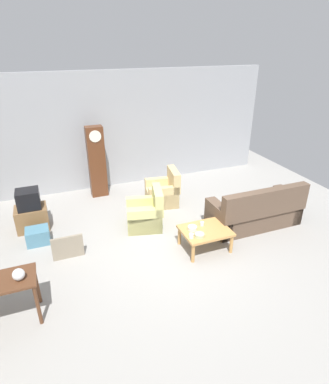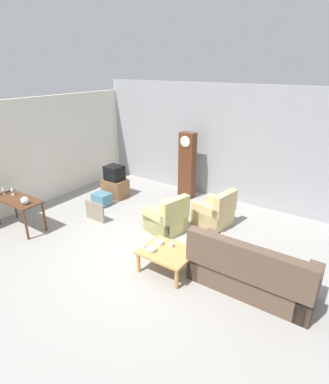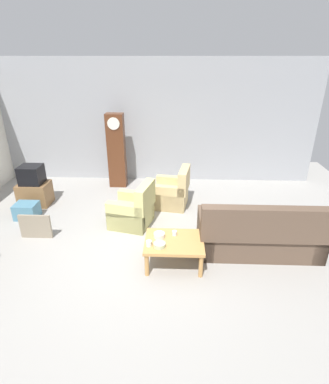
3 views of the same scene
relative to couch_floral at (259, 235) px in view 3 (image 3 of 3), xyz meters
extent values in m
plane|color=#999691|center=(-2.00, -0.07, -0.35)|extent=(10.40, 10.40, 0.00)
cube|color=#9EA0A5|center=(-2.00, 3.53, 1.25)|extent=(8.40, 0.16, 3.20)
cube|color=brown|center=(0.00, 0.07, -0.13)|extent=(2.10, 0.84, 0.44)
cube|color=brown|center=(0.00, -0.29, 0.39)|extent=(2.10, 0.20, 0.60)
cube|color=brown|center=(0.93, 0.07, -0.01)|extent=(0.24, 0.84, 0.68)
cube|color=brown|center=(-0.93, 0.07, -0.01)|extent=(0.24, 0.84, 0.68)
cube|color=brown|center=(0.48, 0.12, 0.27)|extent=(0.36, 0.13, 0.36)
cube|color=#9E8966|center=(-0.48, 0.12, 0.27)|extent=(0.38, 0.19, 0.36)
cube|color=#CCC67A|center=(-2.37, 0.90, -0.15)|extent=(0.92, 0.92, 0.40)
cube|color=#CCC67A|center=(-2.06, 0.82, 0.31)|extent=(0.35, 0.78, 0.52)
cube|color=#CCC67A|center=(-2.30, 1.19, -0.05)|extent=(0.78, 0.33, 0.60)
cube|color=#CCC67A|center=(-2.44, 0.61, -0.05)|extent=(0.78, 0.33, 0.60)
cube|color=#D5B77C|center=(-1.60, 1.81, -0.15)|extent=(0.87, 0.87, 0.40)
cube|color=#D5B77C|center=(-1.28, 1.76, 0.31)|extent=(0.30, 0.78, 0.52)
cube|color=#D5B77C|center=(-1.55, 2.11, -0.05)|extent=(0.78, 0.28, 0.60)
cube|color=#D5B77C|center=(-1.64, 1.51, -0.05)|extent=(0.78, 0.28, 0.60)
cube|color=tan|center=(-1.48, -0.37, 0.07)|extent=(0.96, 0.76, 0.05)
cylinder|color=tan|center=(-1.90, -0.69, -0.15)|extent=(0.07, 0.07, 0.40)
cylinder|color=tan|center=(-1.05, -0.69, -0.15)|extent=(0.07, 0.07, 0.40)
cylinder|color=tan|center=(-1.90, -0.04, -0.15)|extent=(0.07, 0.07, 0.40)
cylinder|color=tan|center=(-1.05, -0.04, -0.15)|extent=(0.07, 0.07, 0.40)
cube|color=#562D19|center=(-3.01, 2.93, 0.61)|extent=(0.44, 0.28, 1.92)
cylinder|color=silver|center=(-3.01, 2.78, 1.34)|extent=(0.30, 0.02, 0.30)
cube|color=brown|center=(-4.75, 1.73, -0.09)|extent=(0.68, 0.52, 0.53)
cube|color=black|center=(-4.75, 1.73, 0.39)|extent=(0.48, 0.44, 0.42)
cube|color=gray|center=(-4.12, 0.32, -0.11)|extent=(0.60, 0.05, 0.48)
cube|color=teal|center=(-4.66, 1.08, -0.19)|extent=(0.47, 0.39, 0.33)
cylinder|color=white|center=(-1.88, -0.53, 0.14)|extent=(0.09, 0.09, 0.09)
cylinder|color=silver|center=(-1.47, -0.20, 0.13)|extent=(0.07, 0.07, 0.08)
cylinder|color=white|center=(-1.73, -0.27, 0.13)|extent=(0.18, 0.18, 0.08)
cylinder|color=#B2C69E|center=(-1.71, -0.54, 0.13)|extent=(0.19, 0.19, 0.07)
camera|label=1|loc=(-4.22, -5.14, 3.54)|focal=29.83mm
camera|label=2|loc=(1.23, -4.37, 3.28)|focal=28.68mm
camera|label=3|loc=(-1.47, -4.50, 2.83)|focal=28.07mm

